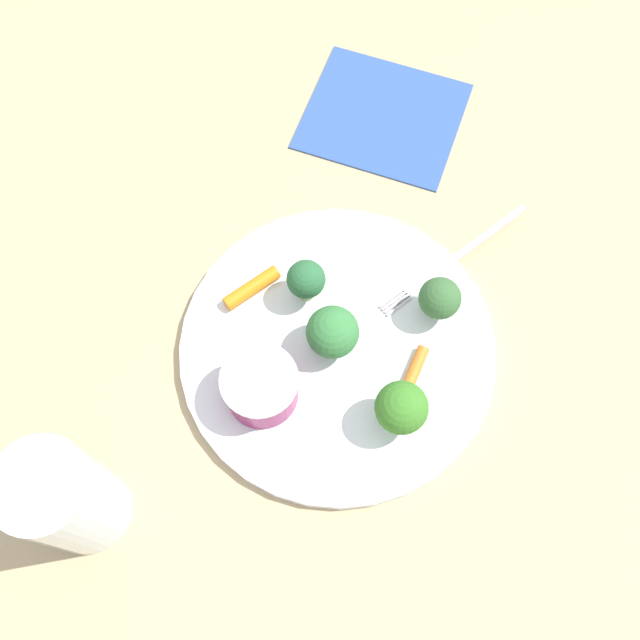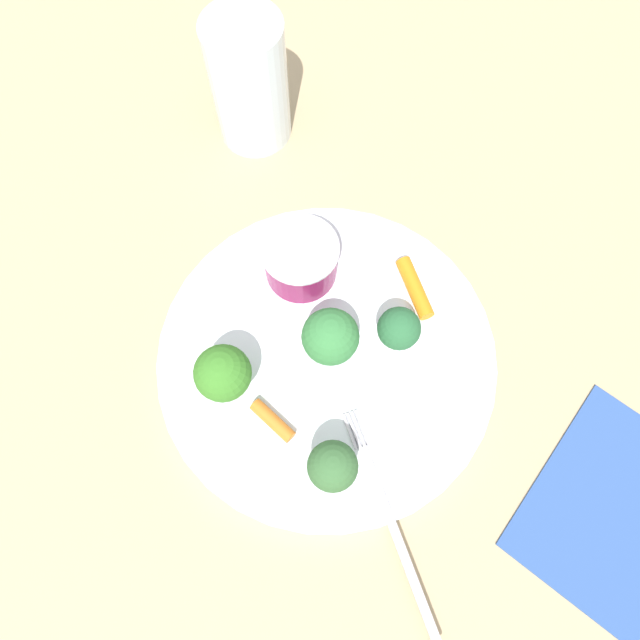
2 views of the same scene
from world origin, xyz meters
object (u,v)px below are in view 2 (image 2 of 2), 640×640
broccoli_floret_2 (399,329)px  carrot_stick_1 (273,420)px  broccoli_floret_0 (333,338)px  plate (327,356)px  broccoli_floret_3 (333,466)px  fork (390,519)px  carrot_stick_0 (415,288)px  broccoli_floret_1 (223,373)px  sauce_cup (301,260)px  napkin (627,524)px  drinking_glass (249,83)px

broccoli_floret_2 → carrot_stick_1: bearing=-116.7°
broccoli_floret_0 → broccoli_floret_2: size_ratio=1.09×
plate → broccoli_floret_2: 0.07m
broccoli_floret_3 → carrot_stick_1: 0.06m
broccoli_floret_3 → fork: bearing=-10.1°
broccoli_floret_3 → carrot_stick_0: broccoli_floret_3 is taller
broccoli_floret_1 → broccoli_floret_0: bearing=48.7°
carrot_stick_0 → carrot_stick_1: 0.16m
broccoli_floret_0 → carrot_stick_0: size_ratio=0.95×
sauce_cup → fork: (0.16, -0.14, -0.02)m
broccoli_floret_0 → carrot_stick_0: bearing=66.4°
broccoli_floret_1 → broccoli_floret_2: bearing=44.6°
broccoli_floret_0 → broccoli_floret_3: size_ratio=1.11×
broccoli_floret_2 → plate: bearing=-139.9°
fork → napkin: size_ratio=0.89×
sauce_cup → carrot_stick_1: 0.13m
broccoli_floret_3 → carrot_stick_1: size_ratio=1.19×
carrot_stick_0 → napkin: carrot_stick_0 is taller
carrot_stick_0 → broccoli_floret_3: bearing=-86.3°
broccoli_floret_0 → broccoli_floret_2: bearing=37.5°
carrot_stick_1 → drinking_glass: 0.30m
sauce_cup → napkin: (0.31, -0.06, -0.03)m
carrot_stick_1 → napkin: bearing=13.5°
broccoli_floret_2 → broccoli_floret_3: 0.12m
broccoli_floret_0 → broccoli_floret_2: 0.05m
sauce_cup → fork: 0.21m
broccoli_floret_1 → drinking_glass: (-0.12, 0.23, 0.01)m
broccoli_floret_3 → broccoli_floret_1: bearing=169.8°
broccoli_floret_3 → fork: size_ratio=0.34×
broccoli_floret_1 → napkin: (0.31, 0.06, -0.04)m
fork → napkin: bearing=28.1°
plate → broccoli_floret_0: 0.04m
plate → broccoli_floret_2: size_ratio=5.74×
broccoli_floret_3 → fork: broccoli_floret_3 is taller
drinking_glass → broccoli_floret_0: bearing=-43.5°
broccoli_floret_1 → carrot_stick_1: (0.05, -0.01, -0.03)m
fork → drinking_glass: bearing=136.6°
broccoli_floret_3 → carrot_stick_1: broccoli_floret_3 is taller
broccoli_floret_2 → drinking_glass: bearing=147.9°
napkin → sauce_cup: bearing=169.3°
plate → broccoli_floret_2: (0.04, 0.04, 0.04)m
broccoli_floret_3 → napkin: size_ratio=0.31×
broccoli_floret_1 → fork: broccoli_floret_1 is taller
broccoli_floret_2 → fork: size_ratio=0.35×
carrot_stick_0 → carrot_stick_1: (-0.05, -0.15, -0.00)m
plate → fork: bearing=-41.0°
broccoli_floret_2 → carrot_stick_1: (-0.05, -0.11, -0.02)m
broccoli_floret_3 → drinking_glass: size_ratio=0.39×
plate → fork: fork is taller
plate → drinking_glass: (-0.17, 0.17, 0.05)m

